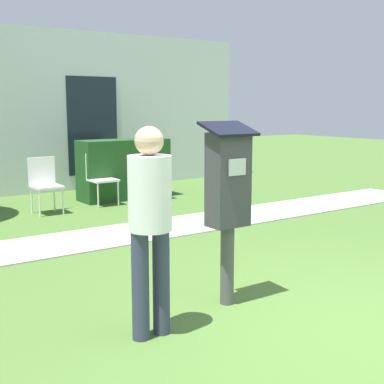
% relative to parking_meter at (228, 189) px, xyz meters
% --- Properties ---
extents(ground_plane, '(40.00, 40.00, 0.00)m').
position_rel_parking_meter_xyz_m(ground_plane, '(0.45, -1.01, -1.02)').
color(ground_plane, '#476B2D').
extents(sidewalk, '(12.00, 1.10, 0.02)m').
position_rel_parking_meter_xyz_m(sidewalk, '(0.45, 2.76, -1.01)').
color(sidewalk, '#B7B2A8').
rests_on(sidewalk, ground).
extents(building_facade, '(10.00, 0.26, 3.20)m').
position_rel_parking_meter_xyz_m(building_facade, '(0.45, 6.88, 0.58)').
color(building_facade, silver).
rests_on(building_facade, ground).
extents(parking_meter, '(0.44, 0.31, 1.59)m').
position_rel_parking_meter_xyz_m(parking_meter, '(0.00, 0.00, 0.00)').
color(parking_meter, '#4C4C4C').
rests_on(parking_meter, ground).
extents(person_standing, '(0.32, 0.32, 1.58)m').
position_rel_parking_meter_xyz_m(person_standing, '(-0.89, -0.20, -0.09)').
color(person_standing, '#333851').
rests_on(person_standing, ground).
extents(outdoor_chair_left, '(0.44, 0.44, 0.90)m').
position_rel_parking_meter_xyz_m(outdoor_chair_left, '(0.10, 4.82, -0.49)').
color(outdoor_chair_left, white).
rests_on(outdoor_chair_left, ground).
extents(outdoor_chair_middle, '(0.44, 0.44, 0.90)m').
position_rel_parking_meter_xyz_m(outdoor_chair_middle, '(1.17, 4.99, -0.49)').
color(outdoor_chair_middle, white).
rests_on(outdoor_chair_middle, ground).
extents(outdoor_chair_right, '(0.44, 0.44, 0.90)m').
position_rel_parking_meter_xyz_m(outdoor_chair_right, '(2.23, 5.01, -0.49)').
color(outdoor_chair_right, white).
rests_on(outdoor_chair_right, ground).
extents(hedge_row, '(1.68, 0.60, 1.10)m').
position_rel_parking_meter_xyz_m(hedge_row, '(1.79, 5.29, -0.47)').
color(hedge_row, '#1E471E').
rests_on(hedge_row, ground).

